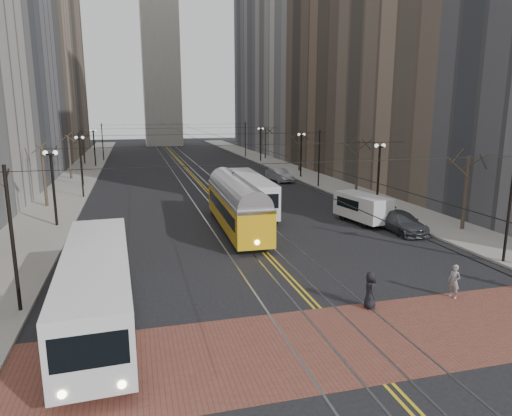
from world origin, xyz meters
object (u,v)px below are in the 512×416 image
rear_bus (248,194)px  pedestrian_a (370,290)px  streetcar (237,210)px  sedan_grey (235,178)px  pedestrian_b (454,281)px  transit_bus (97,289)px  sedan_parked (402,222)px  cargo_van (362,209)px  sedan_silver (279,175)px

rear_bus → pedestrian_a: size_ratio=7.14×
streetcar → sedan_grey: (4.50, 21.24, -0.74)m
streetcar → pedestrian_b: 16.73m
transit_bus → sedan_parked: transit_bus is taller
streetcar → pedestrian_b: (7.24, -15.07, -0.72)m
transit_bus → streetcar: bearing=54.4°
cargo_van → sedan_grey: 22.42m
transit_bus → pedestrian_a: (11.75, -1.50, -0.68)m
rear_bus → sedan_parked: 13.32m
rear_bus → sedan_silver: size_ratio=2.50×
sedan_parked → pedestrian_b: (-4.39, -11.39, 0.09)m
streetcar → sedan_silver: streetcar is taller
transit_bus → sedan_grey: bearing=66.7°
transit_bus → sedan_parked: bearing=23.5°
rear_bus → cargo_van: 10.00m
sedan_parked → pedestrian_a: size_ratio=2.96×
transit_bus → pedestrian_a: size_ratio=7.23×
streetcar → pedestrian_b: streetcar is taller
sedan_parked → pedestrian_a: pedestrian_a is taller
sedan_grey → transit_bus: bearing=-108.2°
cargo_van → sedan_parked: (1.53, -3.22, -0.40)m
rear_bus → sedan_silver: rear_bus is taller
cargo_van → sedan_parked: size_ratio=1.02×
sedan_silver → sedan_grey: bearing=177.8°
streetcar → pedestrian_a: bearing=-77.8°
rear_bus → pedestrian_a: 20.88m
streetcar → pedestrian_a: streetcar is taller
sedan_parked → pedestrian_b: bearing=-110.6°
rear_bus → pedestrian_b: 21.45m
sedan_parked → sedan_silver: bearing=93.2°
streetcar → sedan_silver: size_ratio=2.68×
cargo_van → sedan_silver: (0.31, 22.46, -0.33)m
pedestrian_a → transit_bus: bearing=99.4°
sedan_silver → pedestrian_b: (-3.17, -37.07, 0.02)m
streetcar → cargo_van: size_ratio=2.54×
rear_bus → transit_bus: bearing=-117.6°
pedestrian_b → pedestrian_a: bearing=-107.2°
transit_bus → pedestrian_a: transit_bus is taller
cargo_van → sedan_silver: size_ratio=1.05×
rear_bus → sedan_silver: bearing=66.0°
rear_bus → sedan_grey: bearing=84.5°
cargo_van → sedan_grey: size_ratio=1.08×
transit_bus → pedestrian_b: 16.27m
streetcar → rear_bus: size_ratio=1.07×
sedan_silver → sedan_parked: bearing=-96.7°
sedan_parked → pedestrian_a: 14.41m
transit_bus → rear_bus: (11.24, 19.36, 0.05)m
rear_bus → pedestrian_a: bearing=-86.0°
rear_bus → sedan_parked: (9.33, -9.46, -0.86)m
cargo_van → pedestrian_a: 16.33m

